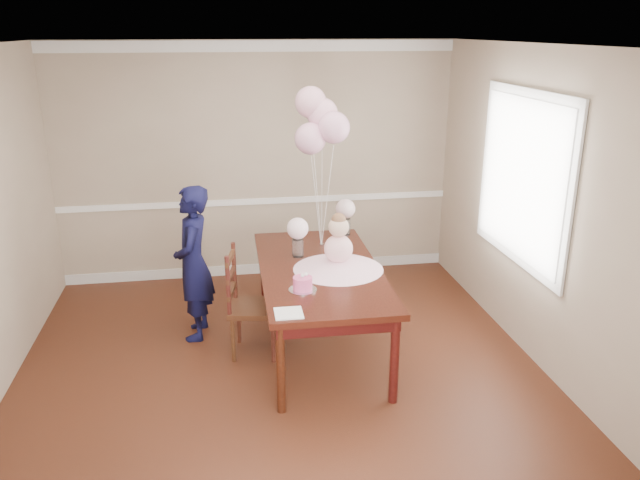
# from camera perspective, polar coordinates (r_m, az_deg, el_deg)

# --- Properties ---
(floor) EXTENTS (4.50, 5.00, 0.00)m
(floor) POSITION_cam_1_polar(r_m,az_deg,el_deg) (5.37, -3.39, -12.88)
(floor) COLOR #34160D
(floor) RESTS_ON ground
(ceiling) EXTENTS (4.50, 5.00, 0.02)m
(ceiling) POSITION_cam_1_polar(r_m,az_deg,el_deg) (4.57, -4.07, 17.28)
(ceiling) COLOR silver
(ceiling) RESTS_ON wall_back
(wall_back) EXTENTS (4.50, 0.02, 2.70)m
(wall_back) POSITION_cam_1_polar(r_m,az_deg,el_deg) (7.21, -5.78, 7.01)
(wall_back) COLOR gray
(wall_back) RESTS_ON floor
(wall_front) EXTENTS (4.50, 0.02, 2.70)m
(wall_front) POSITION_cam_1_polar(r_m,az_deg,el_deg) (2.56, 2.37, -16.34)
(wall_front) COLOR gray
(wall_front) RESTS_ON floor
(wall_right) EXTENTS (0.02, 5.00, 2.70)m
(wall_right) POSITION_cam_1_polar(r_m,az_deg,el_deg) (5.48, 20.39, 2.09)
(wall_right) COLOR gray
(wall_right) RESTS_ON floor
(chair_rail_trim) EXTENTS (4.50, 0.02, 0.07)m
(chair_rail_trim) POSITION_cam_1_polar(r_m,az_deg,el_deg) (7.31, -5.66, 3.54)
(chair_rail_trim) COLOR white
(chair_rail_trim) RESTS_ON wall_back
(crown_molding) EXTENTS (4.50, 0.02, 0.12)m
(crown_molding) POSITION_cam_1_polar(r_m,az_deg,el_deg) (7.05, -6.13, 17.22)
(crown_molding) COLOR silver
(crown_molding) RESTS_ON wall_back
(baseboard_trim) EXTENTS (4.50, 0.02, 0.12)m
(baseboard_trim) POSITION_cam_1_polar(r_m,az_deg,el_deg) (7.57, -5.46, -2.60)
(baseboard_trim) COLOR silver
(baseboard_trim) RESTS_ON floor
(window_frame) EXTENTS (0.02, 1.66, 1.56)m
(window_frame) POSITION_cam_1_polar(r_m,az_deg,el_deg) (5.85, 18.07, 5.37)
(window_frame) COLOR white
(window_frame) RESTS_ON wall_right
(window_blinds) EXTENTS (0.01, 1.50, 1.40)m
(window_blinds) POSITION_cam_1_polar(r_m,az_deg,el_deg) (5.84, 17.91, 5.37)
(window_blinds) COLOR silver
(window_blinds) RESTS_ON wall_right
(dining_table_top) EXTENTS (1.09, 2.13, 0.05)m
(dining_table_top) POSITION_cam_1_polar(r_m,az_deg,el_deg) (5.57, -0.03, -2.80)
(dining_table_top) COLOR black
(dining_table_top) RESTS_ON table_leg_fl
(table_apron) EXTENTS (0.98, 2.02, 0.11)m
(table_apron) POSITION_cam_1_polar(r_m,az_deg,el_deg) (5.60, -0.03, -3.55)
(table_apron) COLOR black
(table_apron) RESTS_ON table_leg_fl
(table_leg_fl) EXTENTS (0.08, 0.08, 0.74)m
(table_leg_fl) POSITION_cam_1_polar(r_m,az_deg,el_deg) (4.83, -3.60, -11.70)
(table_leg_fl) COLOR black
(table_leg_fl) RESTS_ON floor
(table_leg_fr) EXTENTS (0.08, 0.08, 0.74)m
(table_leg_fr) POSITION_cam_1_polar(r_m,az_deg,el_deg) (4.97, 6.82, -10.87)
(table_leg_fr) COLOR black
(table_leg_fr) RESTS_ON floor
(table_leg_bl) EXTENTS (0.08, 0.08, 0.74)m
(table_leg_bl) POSITION_cam_1_polar(r_m,az_deg,el_deg) (6.57, -5.12, -3.11)
(table_leg_bl) COLOR black
(table_leg_bl) RESTS_ON floor
(table_leg_br) EXTENTS (0.08, 0.08, 0.74)m
(table_leg_br) POSITION_cam_1_polar(r_m,az_deg,el_deg) (6.68, 2.51, -2.69)
(table_leg_br) COLOR black
(table_leg_br) RESTS_ON floor
(baby_skirt) EXTENTS (0.82, 0.82, 0.11)m
(baby_skirt) POSITION_cam_1_polar(r_m,az_deg,el_deg) (5.52, 1.68, -2.15)
(baby_skirt) COLOR #FFBBD5
(baby_skirt) RESTS_ON dining_table_top
(baby_torso) EXTENTS (0.25, 0.25, 0.25)m
(baby_torso) POSITION_cam_1_polar(r_m,az_deg,el_deg) (5.47, 1.69, -0.80)
(baby_torso) COLOR #FFA1D2
(baby_torso) RESTS_ON baby_skirt
(baby_head) EXTENTS (0.18, 0.18, 0.18)m
(baby_head) POSITION_cam_1_polar(r_m,az_deg,el_deg) (5.40, 1.71, 1.20)
(baby_head) COLOR beige
(baby_head) RESTS_ON baby_torso
(baby_hair) EXTENTS (0.13, 0.13, 0.13)m
(baby_hair) POSITION_cam_1_polar(r_m,az_deg,el_deg) (5.39, 1.72, 1.84)
(baby_hair) COLOR brown
(baby_hair) RESTS_ON baby_head
(cake_platter) EXTENTS (0.24, 0.24, 0.01)m
(cake_platter) POSITION_cam_1_polar(r_m,az_deg,el_deg) (5.10, -1.59, -4.57)
(cake_platter) COLOR silver
(cake_platter) RESTS_ON dining_table_top
(birthday_cake) EXTENTS (0.16, 0.16, 0.11)m
(birthday_cake) POSITION_cam_1_polar(r_m,az_deg,el_deg) (5.08, -1.60, -3.98)
(birthday_cake) COLOR #DC4585
(birthday_cake) RESTS_ON cake_platter
(cake_flower_a) EXTENTS (0.03, 0.03, 0.03)m
(cake_flower_a) POSITION_cam_1_polar(r_m,az_deg,el_deg) (5.05, -1.61, -3.26)
(cake_flower_a) COLOR silver
(cake_flower_a) RESTS_ON birthday_cake
(cake_flower_b) EXTENTS (0.03, 0.03, 0.03)m
(cake_flower_b) POSITION_cam_1_polar(r_m,az_deg,el_deg) (5.07, -1.28, -3.15)
(cake_flower_b) COLOR white
(cake_flower_b) RESTS_ON birthday_cake
(rose_vase_near) EXTENTS (0.11, 0.11, 0.17)m
(rose_vase_near) POSITION_cam_1_polar(r_m,az_deg,el_deg) (5.81, -2.04, -0.72)
(rose_vase_near) COLOR silver
(rose_vase_near) RESTS_ON dining_table_top
(roses_near) EXTENTS (0.20, 0.20, 0.20)m
(roses_near) POSITION_cam_1_polar(r_m,az_deg,el_deg) (5.75, -2.06, 1.06)
(roses_near) COLOR #FCD4DD
(roses_near) RESTS_ON rose_vase_near
(rose_vase_far) EXTENTS (0.11, 0.11, 0.17)m
(rose_vase_far) POSITION_cam_1_polar(r_m,az_deg,el_deg) (6.43, 2.32, 1.25)
(rose_vase_far) COLOR white
(rose_vase_far) RESTS_ON dining_table_top
(roses_far) EXTENTS (0.20, 0.20, 0.20)m
(roses_far) POSITION_cam_1_polar(r_m,az_deg,el_deg) (6.38, 2.35, 2.87)
(roses_far) COLOR silver
(roses_far) RESTS_ON rose_vase_far
(napkin) EXTENTS (0.21, 0.21, 0.01)m
(napkin) POSITION_cam_1_polar(r_m,az_deg,el_deg) (4.70, -2.89, -6.69)
(napkin) COLOR white
(napkin) RESTS_ON dining_table_top
(balloon_weight) EXTENTS (0.04, 0.04, 0.02)m
(balloon_weight) POSITION_cam_1_polar(r_m,az_deg,el_deg) (6.11, 0.14, -0.43)
(balloon_weight) COLOR silver
(balloon_weight) RESTS_ON dining_table_top
(balloon_a) EXTENTS (0.30, 0.30, 0.30)m
(balloon_a) POSITION_cam_1_polar(r_m,az_deg,el_deg) (5.83, -0.89, 9.25)
(balloon_a) COLOR #DE9DBB
(balloon_a) RESTS_ON balloon_ribbon_a
(balloon_b) EXTENTS (0.30, 0.30, 0.30)m
(balloon_b) POSITION_cam_1_polar(r_m,az_deg,el_deg) (5.80, 1.28, 10.25)
(balloon_b) COLOR #E19FC0
(balloon_b) RESTS_ON balloon_ribbon_b
(balloon_c) EXTENTS (0.30, 0.30, 0.30)m
(balloon_c) POSITION_cam_1_polar(r_m,az_deg,el_deg) (5.92, 0.20, 11.47)
(balloon_c) COLOR #E6A3BC
(balloon_c) RESTS_ON balloon_ribbon_c
(balloon_d) EXTENTS (0.30, 0.30, 0.30)m
(balloon_d) POSITION_cam_1_polar(r_m,az_deg,el_deg) (5.92, -0.86, 12.49)
(balloon_d) COLOR #DE9DB1
(balloon_d) RESTS_ON balloon_ribbon_d
(balloon_ribbon_a) EXTENTS (0.10, 0.01, 0.88)m
(balloon_ribbon_a) POSITION_cam_1_polar(r_m,az_deg,el_deg) (5.97, -0.35, 3.56)
(balloon_ribbon_a) COLOR white
(balloon_ribbon_a) RESTS_ON balloon_weight
(balloon_ribbon_b) EXTENTS (0.11, 0.06, 0.99)m
(balloon_ribbon_b) POSITION_cam_1_polar(r_m,az_deg,el_deg) (5.95, 0.69, 4.03)
(balloon_ribbon_b) COLOR white
(balloon_ribbon_b) RESTS_ON balloon_weight
(balloon_ribbon_c) EXTENTS (0.02, 0.10, 1.09)m
(balloon_ribbon_c) POSITION_cam_1_polar(r_m,az_deg,el_deg) (6.00, 0.17, 4.69)
(balloon_ribbon_c) COLOR silver
(balloon_ribbon_c) RESTS_ON balloon_weight
(balloon_ribbon_d) EXTENTS (0.09, 0.11, 1.20)m
(balloon_ribbon_d) POSITION_cam_1_polar(r_m,az_deg,el_deg) (5.99, -0.34, 5.19)
(balloon_ribbon_d) COLOR white
(balloon_ribbon_d) RESTS_ON balloon_weight
(dining_chair_seat) EXTENTS (0.50, 0.50, 0.05)m
(dining_chair_seat) POSITION_cam_1_polar(r_m,az_deg,el_deg) (5.65, -6.01, -6.19)
(dining_chair_seat) COLOR #361A0E
(dining_chair_seat) RESTS_ON chair_leg_fl
(chair_leg_fl) EXTENTS (0.05, 0.05, 0.42)m
(chair_leg_fl) POSITION_cam_1_polar(r_m,az_deg,el_deg) (5.62, -7.95, -9.04)
(chair_leg_fl) COLOR #3B1E10
(chair_leg_fl) RESTS_ON floor
(chair_leg_fr) EXTENTS (0.05, 0.05, 0.42)m
(chair_leg_fr) POSITION_cam_1_polar(r_m,az_deg,el_deg) (5.57, -4.32, -9.14)
(chair_leg_fr) COLOR #39160F
(chair_leg_fr) RESTS_ON floor
(chair_leg_bl) EXTENTS (0.05, 0.05, 0.42)m
(chair_leg_bl) POSITION_cam_1_polar(r_m,az_deg,el_deg) (5.93, -7.43, -7.45)
(chair_leg_bl) COLOR #36160E
(chair_leg_bl) RESTS_ON floor
(chair_leg_br) EXTENTS (0.05, 0.05, 0.42)m
(chair_leg_br) POSITION_cam_1_polar(r_m,az_deg,el_deg) (5.89, -4.01, -7.52)
(chair_leg_br) COLOR #3C1F10
(chair_leg_br) RESTS_ON floor
(chair_back_post_l) EXTENTS (0.05, 0.05, 0.55)m
(chair_back_post_l) POSITION_cam_1_polar(r_m,az_deg,el_deg) (5.40, -8.40, -4.21)
(chair_back_post_l) COLOR #36110E
(chair_back_post_l) RESTS_ON dining_chair_seat
(chair_back_post_r) EXTENTS (0.05, 0.05, 0.55)m
(chair_back_post_r) POSITION_cam_1_polar(r_m,az_deg,el_deg) (5.72, -7.84, -2.83)
(chair_back_post_r) COLOR #37150F
(chair_back_post_r) RESTS_ON dining_chair_seat
(chair_slat_low) EXTENTS (0.10, 0.39, 0.05)m
(chair_slat_low) POSITION_cam_1_polar(r_m,az_deg,el_deg) (5.61, -8.06, -4.61)
(chair_slat_low) COLOR #341B0E
(chair_slat_low) RESTS_ON dining_chair_seat
(chair_slat_mid) EXTENTS (0.10, 0.39, 0.05)m
(chair_slat_mid) POSITION_cam_1_polar(r_m,az_deg,el_deg) (5.55, -8.13, -3.13)
(chair_slat_mid) COLOR #36180E
(chair_slat_mid) RESTS_ON dining_chair_seat
(chair_slat_top) EXTENTS (0.10, 0.39, 0.05)m
(chair_slat_top) POSITION_cam_1_polar(r_m,az_deg,el_deg) (5.49, -8.21, -1.61)
(chair_slat_top) COLOR #361C0E
(chair_slat_top) RESTS_ON dining_chair_seat
(woman) EXTENTS (0.41, 0.57, 1.48)m
(woman) POSITION_cam_1_polar(r_m,az_deg,el_deg) (5.93, -11.50, -2.10)
(woman) COLOR black
(woman) RESTS_ON floor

